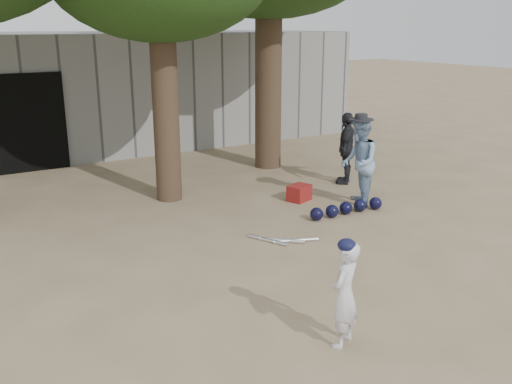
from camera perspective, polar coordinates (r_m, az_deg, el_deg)
ground at (r=7.33m, az=0.05°, el=-9.77°), size 70.00×70.00×0.00m
boy_player at (r=6.01m, az=8.84°, el=-10.11°), size 0.50×0.44×1.15m
spectator_blue at (r=10.49m, az=10.24°, el=2.91°), size 0.97×1.01×1.64m
spectator_dark at (r=12.02m, az=9.04°, el=4.35°), size 0.90×0.86×1.50m
red_bag at (r=10.84m, az=4.34°, el=-0.09°), size 0.50×0.45×0.30m
back_building at (r=16.40m, az=-19.36°, el=9.53°), size 16.00×5.24×3.00m
helmet_row at (r=10.16m, az=9.03°, el=-1.62°), size 1.51×0.30×0.23m
bat_pile at (r=8.84m, az=2.59°, el=-4.84°), size 0.88×0.73×0.06m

